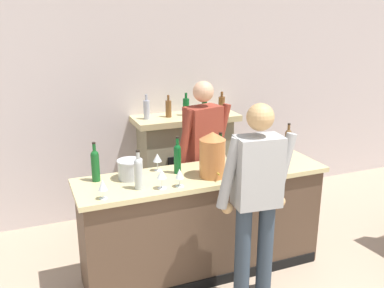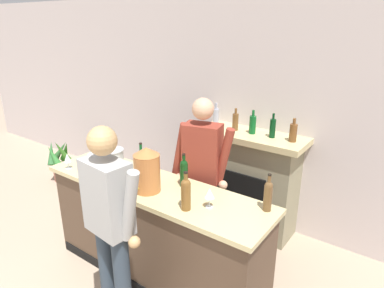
{
  "view_description": "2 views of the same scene",
  "coord_description": "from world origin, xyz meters",
  "px_view_note": "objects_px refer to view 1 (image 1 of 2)",
  "views": [
    {
      "loc": [
        -1.49,
        -1.1,
        2.41
      ],
      "look_at": [
        -0.06,
        2.42,
        1.23
      ],
      "focal_mm": 40.0,
      "sensor_mm": 36.0,
      "label": 1
    },
    {
      "loc": [
        1.93,
        0.14,
        2.44
      ],
      "look_at": [
        0.06,
        2.73,
        1.29
      ],
      "focal_mm": 32.0,
      "sensor_mm": 36.0,
      "label": 2
    }
  ],
  "objects_px": {
    "wine_bottle_cabernet_heavy": "(139,172)",
    "wine_glass_front_left": "(103,186)",
    "wine_bottle_chardonnay_pale": "(262,156)",
    "wine_glass_back_row": "(180,174)",
    "wine_glass_by_dispenser": "(266,153)",
    "wine_glass_front_right": "(157,158)",
    "person_bartender": "(203,157)",
    "ice_bucket_steel": "(130,169)",
    "copper_dispenser": "(212,154)",
    "person_customer": "(256,201)",
    "wine_bottle_rose_blush": "(95,164)",
    "fireplace_stone": "(185,162)",
    "wine_bottle_riesling_slim": "(220,150)",
    "wine_bottle_burgundy_dark": "(288,140)",
    "wine_glass_mid_counter": "(162,175)",
    "wine_bottle_port_short": "(177,157)"
  },
  "relations": [
    {
      "from": "person_bartender",
      "to": "ice_bucket_steel",
      "type": "xyz_separation_m",
      "value": [
        -0.86,
        -0.38,
        0.12
      ]
    },
    {
      "from": "copper_dispenser",
      "to": "wine_glass_by_dispenser",
      "type": "bearing_deg",
      "value": 7.43
    },
    {
      "from": "person_bartender",
      "to": "ice_bucket_steel",
      "type": "relative_size",
      "value": 7.92
    },
    {
      "from": "wine_glass_by_dispenser",
      "to": "wine_glass_mid_counter",
      "type": "relative_size",
      "value": 0.99
    },
    {
      "from": "fireplace_stone",
      "to": "person_customer",
      "type": "distance_m",
      "value": 2.02
    },
    {
      "from": "person_bartender",
      "to": "copper_dispenser",
      "type": "height_order",
      "value": "person_bartender"
    },
    {
      "from": "wine_glass_front_right",
      "to": "wine_bottle_chardonnay_pale",
      "type": "bearing_deg",
      "value": -23.46
    },
    {
      "from": "wine_bottle_burgundy_dark",
      "to": "wine_glass_by_dispenser",
      "type": "height_order",
      "value": "wine_bottle_burgundy_dark"
    },
    {
      "from": "wine_bottle_riesling_slim",
      "to": "wine_glass_back_row",
      "type": "height_order",
      "value": "wine_bottle_riesling_slim"
    },
    {
      "from": "wine_bottle_riesling_slim",
      "to": "wine_glass_back_row",
      "type": "distance_m",
      "value": 0.67
    },
    {
      "from": "ice_bucket_steel",
      "to": "wine_glass_front_right",
      "type": "distance_m",
      "value": 0.3
    },
    {
      "from": "wine_bottle_chardonnay_pale",
      "to": "wine_glass_by_dispenser",
      "type": "xyz_separation_m",
      "value": [
        0.13,
        0.14,
        -0.03
      ]
    },
    {
      "from": "wine_bottle_chardonnay_pale",
      "to": "wine_glass_front_right",
      "type": "relative_size",
      "value": 1.97
    },
    {
      "from": "wine_glass_by_dispenser",
      "to": "wine_glass_front_right",
      "type": "height_order",
      "value": "wine_glass_by_dispenser"
    },
    {
      "from": "wine_glass_front_right",
      "to": "wine_glass_mid_counter",
      "type": "xyz_separation_m",
      "value": [
        -0.1,
        -0.41,
        0.0
      ]
    },
    {
      "from": "copper_dispenser",
      "to": "wine_glass_by_dispenser",
      "type": "distance_m",
      "value": 0.61
    },
    {
      "from": "wine_bottle_burgundy_dark",
      "to": "wine_bottle_port_short",
      "type": "height_order",
      "value": "wine_bottle_port_short"
    },
    {
      "from": "wine_glass_by_dispenser",
      "to": "ice_bucket_steel",
      "type": "bearing_deg",
      "value": 173.66
    },
    {
      "from": "wine_glass_back_row",
      "to": "wine_glass_by_dispenser",
      "type": "bearing_deg",
      "value": 11.28
    },
    {
      "from": "fireplace_stone",
      "to": "wine_bottle_rose_blush",
      "type": "height_order",
      "value": "fireplace_stone"
    },
    {
      "from": "wine_bottle_chardonnay_pale",
      "to": "wine_glass_by_dispenser",
      "type": "relative_size",
      "value": 1.95
    },
    {
      "from": "wine_bottle_chardonnay_pale",
      "to": "wine_glass_back_row",
      "type": "distance_m",
      "value": 0.82
    },
    {
      "from": "wine_bottle_chardonnay_pale",
      "to": "wine_glass_front_right",
      "type": "bearing_deg",
      "value": 156.54
    },
    {
      "from": "copper_dispenser",
      "to": "wine_glass_back_row",
      "type": "relative_size",
      "value": 2.58
    },
    {
      "from": "ice_bucket_steel",
      "to": "wine_bottle_chardonnay_pale",
      "type": "distance_m",
      "value": 1.19
    },
    {
      "from": "fireplace_stone",
      "to": "wine_glass_front_left",
      "type": "height_order",
      "value": "fireplace_stone"
    },
    {
      "from": "wine_glass_front_right",
      "to": "wine_glass_by_dispenser",
      "type": "bearing_deg",
      "value": -13.51
    },
    {
      "from": "ice_bucket_steel",
      "to": "wine_bottle_cabernet_heavy",
      "type": "bearing_deg",
      "value": -87.43
    },
    {
      "from": "fireplace_stone",
      "to": "person_bartender",
      "type": "relative_size",
      "value": 0.86
    },
    {
      "from": "fireplace_stone",
      "to": "person_customer",
      "type": "xyz_separation_m",
      "value": [
        -0.17,
        -1.98,
        0.35
      ]
    },
    {
      "from": "wine_bottle_rose_blush",
      "to": "wine_glass_front_left",
      "type": "height_order",
      "value": "wine_bottle_rose_blush"
    },
    {
      "from": "wine_bottle_cabernet_heavy",
      "to": "wine_glass_front_left",
      "type": "distance_m",
      "value": 0.33
    },
    {
      "from": "fireplace_stone",
      "to": "wine_glass_front_right",
      "type": "distance_m",
      "value": 1.41
    },
    {
      "from": "copper_dispenser",
      "to": "wine_glass_front_right",
      "type": "xyz_separation_m",
      "value": [
        -0.41,
        0.32,
        -0.08
      ]
    },
    {
      "from": "person_customer",
      "to": "wine_bottle_chardonnay_pale",
      "type": "xyz_separation_m",
      "value": [
        0.34,
        0.49,
        0.18
      ]
    },
    {
      "from": "copper_dispenser",
      "to": "wine_glass_front_left",
      "type": "xyz_separation_m",
      "value": [
        -0.99,
        -0.12,
        -0.09
      ]
    },
    {
      "from": "wine_bottle_burgundy_dark",
      "to": "wine_glass_mid_counter",
      "type": "bearing_deg",
      "value": -165.04
    },
    {
      "from": "ice_bucket_steel",
      "to": "wine_glass_front_left",
      "type": "bearing_deg",
      "value": -131.81
    },
    {
      "from": "fireplace_stone",
      "to": "wine_bottle_rose_blush",
      "type": "relative_size",
      "value": 4.36
    },
    {
      "from": "wine_bottle_chardonnay_pale",
      "to": "wine_bottle_cabernet_heavy",
      "type": "bearing_deg",
      "value": 178.47
    },
    {
      "from": "wine_bottle_cabernet_heavy",
      "to": "person_customer",
      "type": "bearing_deg",
      "value": -33.05
    },
    {
      "from": "ice_bucket_steel",
      "to": "wine_glass_back_row",
      "type": "height_order",
      "value": "ice_bucket_steel"
    },
    {
      "from": "person_customer",
      "to": "wine_bottle_rose_blush",
      "type": "distance_m",
      "value": 1.4
    },
    {
      "from": "copper_dispenser",
      "to": "wine_bottle_chardonnay_pale",
      "type": "distance_m",
      "value": 0.47
    },
    {
      "from": "person_customer",
      "to": "person_bartender",
      "type": "relative_size",
      "value": 1.0
    },
    {
      "from": "wine_bottle_chardonnay_pale",
      "to": "wine_glass_back_row",
      "type": "relative_size",
      "value": 2.06
    },
    {
      "from": "wine_bottle_cabernet_heavy",
      "to": "wine_bottle_riesling_slim",
      "type": "relative_size",
      "value": 1.06
    },
    {
      "from": "person_bartender",
      "to": "wine_bottle_cabernet_heavy",
      "type": "relative_size",
      "value": 5.29
    },
    {
      "from": "person_bartender",
      "to": "wine_glass_front_left",
      "type": "distance_m",
      "value": 1.38
    },
    {
      "from": "wine_bottle_port_short",
      "to": "wine_glass_front_left",
      "type": "bearing_deg",
      "value": -157.08
    }
  ]
}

